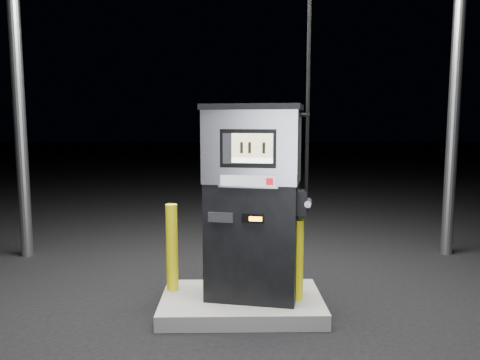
{
  "coord_description": "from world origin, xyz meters",
  "views": [
    {
      "loc": [
        -0.1,
        -4.51,
        1.89
      ],
      "look_at": [
        -0.02,
        0.0,
        1.33
      ],
      "focal_mm": 35.0,
      "sensor_mm": 36.0,
      "label": 1
    }
  ],
  "objects": [
    {
      "name": "ground",
      "position": [
        0.0,
        0.0,
        0.0
      ],
      "size": [
        80.0,
        80.0,
        0.0
      ],
      "primitive_type": "plane",
      "color": "black",
      "rests_on": "ground"
    },
    {
      "name": "pump_island",
      "position": [
        0.0,
        0.0,
        0.07
      ],
      "size": [
        1.6,
        1.0,
        0.15
      ],
      "primitive_type": "cube",
      "color": "slate",
      "rests_on": "ground"
    },
    {
      "name": "fuel_dispenser",
      "position": [
        0.11,
        -0.01,
        1.13
      ],
      "size": [
        1.1,
        0.75,
        3.95
      ],
      "rotation": [
        0.0,
        0.0,
        -0.21
      ],
      "color": "black",
      "rests_on": "pump_island"
    },
    {
      "name": "bollard_left",
      "position": [
        -0.71,
        0.19,
        0.6
      ],
      "size": [
        0.15,
        0.15,
        0.9
      ],
      "primitive_type": "cylinder",
      "rotation": [
        0.0,
        0.0,
        0.26
      ],
      "color": "yellow",
      "rests_on": "pump_island"
    },
    {
      "name": "bollard_right",
      "position": [
        0.55,
        -0.09,
        0.55
      ],
      "size": [
        0.14,
        0.14,
        0.8
      ],
      "primitive_type": "cylinder",
      "rotation": [
        0.0,
        0.0,
        -0.36
      ],
      "color": "yellow",
      "rests_on": "pump_island"
    }
  ]
}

